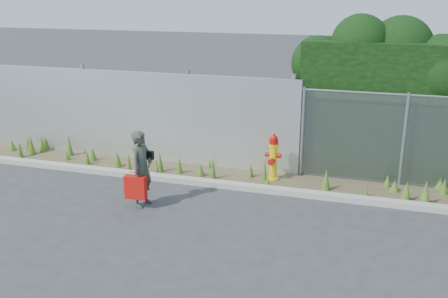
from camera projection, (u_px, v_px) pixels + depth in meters
ground at (218, 226)px, 9.01m from camera, size 80.00×80.00×0.00m
curb at (243, 187)px, 10.64m from camera, size 16.00×0.22×0.12m
weed_strip at (238, 172)px, 11.25m from camera, size 16.00×1.32×0.55m
corrugated_fence at (129, 116)px, 12.30m from camera, size 8.50×0.21×2.30m
fire_hydrant at (273, 158)px, 11.01m from camera, size 0.36×0.32×1.08m
woman at (142, 169)px, 9.65m from camera, size 0.46×0.61×1.52m
red_tote_bag at (136, 187)px, 9.60m from camera, size 0.42×0.15×0.55m
black_shoulder_bag at (148, 155)px, 9.74m from camera, size 0.23×0.09×0.17m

